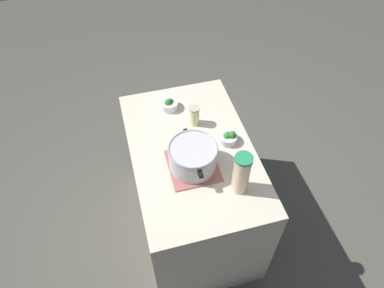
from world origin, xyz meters
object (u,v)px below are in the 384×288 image
broccoli_bowl_center (169,104)px  cooking_pot (193,156)px  lemonade_pitcher (241,173)px  mason_jar (194,115)px  broccoli_bowl_front (228,137)px

broccoli_bowl_center → cooking_pot: bearing=-177.2°
lemonade_pitcher → broccoli_bowl_center: lemonade_pitcher is taller
cooking_pot → broccoli_bowl_center: bearing=2.8°
lemonade_pitcher → mason_jar: (0.55, 0.11, -0.07)m
broccoli_bowl_front → broccoli_bowl_center: size_ratio=0.96×
broccoli_bowl_center → broccoli_bowl_front: bearing=-143.3°
lemonade_pitcher → broccoli_bowl_center: size_ratio=2.25×
mason_jar → broccoli_bowl_center: size_ratio=1.12×
mason_jar → broccoli_bowl_center: (0.18, 0.12, -0.04)m
lemonade_pitcher → broccoli_bowl_front: size_ratio=2.34×
cooking_pot → broccoli_bowl_center: 0.52m
broccoli_bowl_front → broccoli_bowl_center: bearing=36.7°
lemonade_pitcher → cooking_pot: bearing=44.5°
mason_jar → broccoli_bowl_front: (-0.20, -0.16, -0.03)m
mason_jar → broccoli_bowl_center: 0.22m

